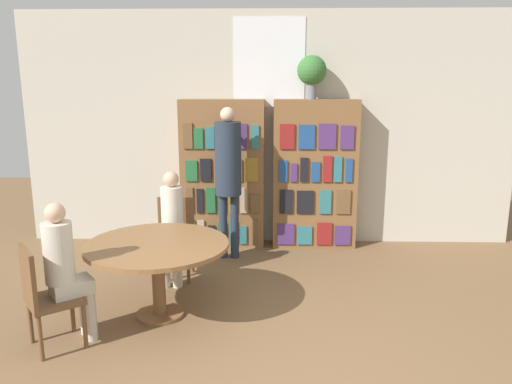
# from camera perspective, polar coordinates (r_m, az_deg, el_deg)

# --- Properties ---
(wall_back) EXTENTS (6.40, 0.07, 3.00)m
(wall_back) POSITION_cam_1_polar(r_m,az_deg,el_deg) (6.55, 1.48, 7.15)
(wall_back) COLOR beige
(wall_back) RESTS_ON ground_plane
(bookshelf_left) EXTENTS (1.07, 0.34, 1.90)m
(bookshelf_left) POSITION_cam_1_polar(r_m,az_deg,el_deg) (6.46, -3.83, 2.06)
(bookshelf_left) COLOR brown
(bookshelf_left) RESTS_ON ground_plane
(bookshelf_right) EXTENTS (1.07, 0.34, 1.90)m
(bookshelf_right) POSITION_cam_1_polar(r_m,az_deg,el_deg) (6.46, 6.72, 1.99)
(bookshelf_right) COLOR brown
(bookshelf_right) RESTS_ON ground_plane
(flower_vase) EXTENTS (0.36, 0.36, 0.53)m
(flower_vase) POSITION_cam_1_polar(r_m,az_deg,el_deg) (6.35, 6.40, 13.52)
(flower_vase) COLOR slate
(flower_vase) RESTS_ON bookshelf_right
(reading_table) EXTENTS (1.30, 1.30, 0.71)m
(reading_table) POSITION_cam_1_polar(r_m,az_deg,el_deg) (4.63, -11.20, -6.97)
(reading_table) COLOR brown
(reading_table) RESTS_ON ground_plane
(chair_near_camera) EXTENTS (0.56, 0.56, 0.87)m
(chair_near_camera) POSITION_cam_1_polar(r_m,az_deg,el_deg) (4.39, -23.08, -10.60)
(chair_near_camera) COLOR brown
(chair_near_camera) RESTS_ON ground_plane
(chair_left_side) EXTENTS (0.41, 0.41, 0.87)m
(chair_left_side) POSITION_cam_1_polar(r_m,az_deg,el_deg) (5.59, -9.21, -4.74)
(chair_left_side) COLOR brown
(chair_left_side) RESTS_ON ground_plane
(seated_reader_left) EXTENTS (0.24, 0.36, 1.21)m
(seated_reader_left) POSITION_cam_1_polar(r_m,az_deg,el_deg) (5.36, -9.60, -3.46)
(seated_reader_left) COLOR beige
(seated_reader_left) RESTS_ON ground_plane
(seated_reader_right) EXTENTS (0.40, 0.38, 1.20)m
(seated_reader_right) POSITION_cam_1_polar(r_m,az_deg,el_deg) (4.36, -20.90, -7.96)
(seated_reader_right) COLOR beige
(seated_reader_right) RESTS_ON ground_plane
(librarian_standing) EXTENTS (0.31, 0.58, 1.83)m
(librarian_standing) POSITION_cam_1_polar(r_m,az_deg,el_deg) (5.93, -3.19, 2.91)
(librarian_standing) COLOR #232D3D
(librarian_standing) RESTS_ON ground_plane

